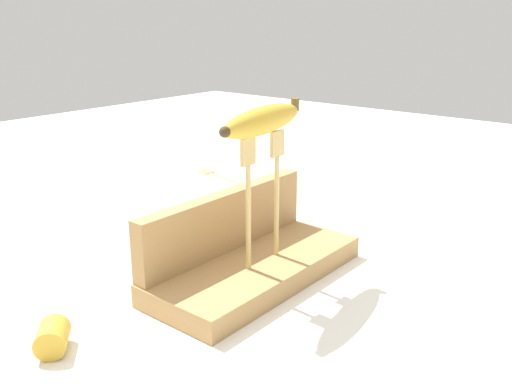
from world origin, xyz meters
The scene contains 7 objects.
ground_plane centered at (0.00, 0.00, 0.00)m, with size 3.00×3.00×0.00m, color white.
wooden_board centered at (0.00, 0.00, 0.02)m, with size 0.33×0.14×0.03m, color #A87F4C.
board_backstop centered at (0.00, 0.06, 0.08)m, with size 0.33×0.03×0.09m, color #A87F4C.
fork_stand_center centered at (0.00, -0.01, 0.14)m, with size 0.09×0.01×0.18m.
banana_raised_center centered at (0.00, -0.01, 0.23)m, with size 0.19×0.06×0.04m.
fork_fallen_near centered at (0.36, 0.42, 0.00)m, with size 0.05×0.17×0.01m.
banana_chunk_near centered at (-0.29, 0.06, 0.02)m, with size 0.06×0.06×0.04m.
Camera 1 is at (-0.57, -0.47, 0.36)m, focal length 39.88 mm.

